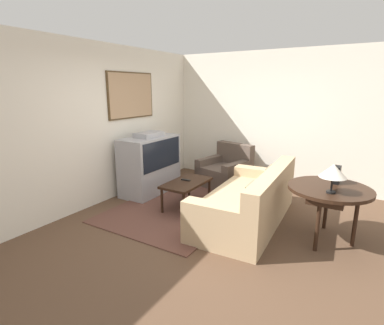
{
  "coord_description": "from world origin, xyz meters",
  "views": [
    {
      "loc": [
        -3.51,
        -1.86,
        1.97
      ],
      "look_at": [
        0.65,
        0.67,
        0.75
      ],
      "focal_mm": 28.0,
      "sensor_mm": 36.0,
      "label": 1
    }
  ],
  "objects_px": {
    "couch": "(249,203)",
    "armchair": "(226,172)",
    "tv": "(150,164)",
    "coffee_table": "(187,185)",
    "table_lamp": "(333,171)",
    "mantel_clock": "(336,175)",
    "console_table": "(330,192)"
  },
  "relations": [
    {
      "from": "tv",
      "to": "console_table",
      "type": "distance_m",
      "value": 3.18
    },
    {
      "from": "armchair",
      "to": "coffee_table",
      "type": "bearing_deg",
      "value": -78.43
    },
    {
      "from": "coffee_table",
      "to": "armchair",
      "type": "bearing_deg",
      "value": -1.23
    },
    {
      "from": "console_table",
      "to": "table_lamp",
      "type": "distance_m",
      "value": 0.41
    },
    {
      "from": "tv",
      "to": "console_table",
      "type": "height_order",
      "value": "tv"
    },
    {
      "from": "couch",
      "to": "table_lamp",
      "type": "bearing_deg",
      "value": 75.45
    },
    {
      "from": "table_lamp",
      "to": "mantel_clock",
      "type": "distance_m",
      "value": 0.48
    },
    {
      "from": "coffee_table",
      "to": "table_lamp",
      "type": "height_order",
      "value": "table_lamp"
    },
    {
      "from": "table_lamp",
      "to": "mantel_clock",
      "type": "xyz_separation_m",
      "value": [
        0.46,
        -0.0,
        -0.16
      ]
    },
    {
      "from": "console_table",
      "to": "mantel_clock",
      "type": "distance_m",
      "value": 0.3
    },
    {
      "from": "table_lamp",
      "to": "mantel_clock",
      "type": "relative_size",
      "value": 1.56
    },
    {
      "from": "console_table",
      "to": "coffee_table",
      "type": "bearing_deg",
      "value": 90.71
    },
    {
      "from": "couch",
      "to": "console_table",
      "type": "xyz_separation_m",
      "value": [
        0.0,
        -1.07,
        0.37
      ]
    },
    {
      "from": "tv",
      "to": "coffee_table",
      "type": "xyz_separation_m",
      "value": [
        -0.3,
        -1.01,
        -0.15
      ]
    },
    {
      "from": "coffee_table",
      "to": "table_lamp",
      "type": "relative_size",
      "value": 2.57
    },
    {
      "from": "couch",
      "to": "mantel_clock",
      "type": "relative_size",
      "value": 9.61
    },
    {
      "from": "couch",
      "to": "coffee_table",
      "type": "height_order",
      "value": "couch"
    },
    {
      "from": "couch",
      "to": "armchair",
      "type": "xyz_separation_m",
      "value": [
        1.43,
        1.06,
        -0.02
      ]
    },
    {
      "from": "armchair",
      "to": "mantel_clock",
      "type": "height_order",
      "value": "mantel_clock"
    },
    {
      "from": "couch",
      "to": "armchair",
      "type": "height_order",
      "value": "same"
    },
    {
      "from": "armchair",
      "to": "coffee_table",
      "type": "height_order",
      "value": "armchair"
    },
    {
      "from": "table_lamp",
      "to": "coffee_table",
      "type": "bearing_deg",
      "value": 84.79
    },
    {
      "from": "tv",
      "to": "console_table",
      "type": "bearing_deg",
      "value": -94.9
    },
    {
      "from": "tv",
      "to": "mantel_clock",
      "type": "bearing_deg",
      "value": -90.74
    },
    {
      "from": "tv",
      "to": "couch",
      "type": "bearing_deg",
      "value": -97.42
    },
    {
      "from": "armchair",
      "to": "coffee_table",
      "type": "distance_m",
      "value": 1.46
    },
    {
      "from": "couch",
      "to": "mantel_clock",
      "type": "xyz_separation_m",
      "value": [
        0.23,
        -1.11,
        0.55
      ]
    },
    {
      "from": "armchair",
      "to": "table_lamp",
      "type": "height_order",
      "value": "table_lamp"
    },
    {
      "from": "console_table",
      "to": "couch",
      "type": "bearing_deg",
      "value": 90.09
    },
    {
      "from": "couch",
      "to": "console_table",
      "type": "distance_m",
      "value": 1.13
    },
    {
      "from": "couch",
      "to": "armchair",
      "type": "bearing_deg",
      "value": -146.64
    },
    {
      "from": "couch",
      "to": "coffee_table",
      "type": "relative_size",
      "value": 2.4
    }
  ]
}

